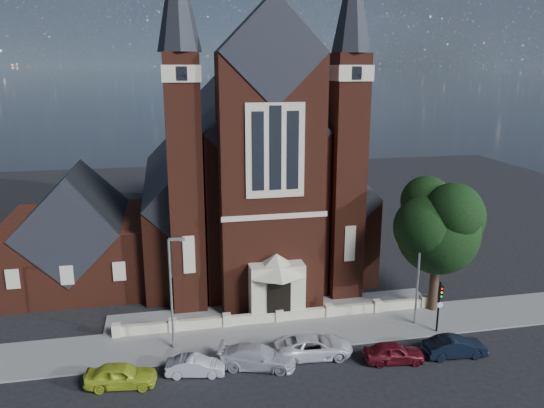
{
  "coord_description": "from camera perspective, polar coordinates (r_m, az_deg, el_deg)",
  "views": [
    {
      "loc": [
        -8.02,
        -29.67,
        18.99
      ],
      "look_at": [
        0.6,
        12.0,
        7.92
      ],
      "focal_mm": 35.0,
      "sensor_mm": 36.0,
      "label": 1
    }
  ],
  "objects": [
    {
      "name": "car_white_suv",
      "position": [
        37.04,
        4.48,
        -14.99
      ],
      "size": [
        5.42,
        2.73,
        1.47
      ],
      "primitive_type": "imported",
      "rotation": [
        0.0,
        0.0,
        1.52
      ],
      "color": "white",
      "rests_on": "ground"
    },
    {
      "name": "parish_hall",
      "position": [
        50.6,
        -20.24,
        -3.57
      ],
      "size": [
        12.0,
        12.2,
        10.24
      ],
      "color": "#512215",
      "rests_on": "ground"
    },
    {
      "name": "car_lime_van",
      "position": [
        35.19,
        -15.94,
        -17.29
      ],
      "size": [
        4.48,
        2.26,
        1.46
      ],
      "primitive_type": "imported",
      "rotation": [
        0.0,
        0.0,
        1.44
      ],
      "color": "#ABBF26",
      "rests_on": "ground"
    },
    {
      "name": "street_tree",
      "position": [
        42.68,
        17.79,
        -2.51
      ],
      "size": [
        6.4,
        6.6,
        10.7
      ],
      "color": "black",
      "rests_on": "ground"
    },
    {
      "name": "car_silver_a",
      "position": [
        35.41,
        -8.23,
        -16.86
      ],
      "size": [
        3.87,
        1.88,
        1.22
      ],
      "primitive_type": "imported",
      "rotation": [
        0.0,
        0.0,
        1.41
      ],
      "color": "#B2B3BA",
      "rests_on": "ground"
    },
    {
      "name": "car_navy",
      "position": [
        38.96,
        19.09,
        -14.31
      ],
      "size": [
        4.28,
        1.71,
        1.38
      ],
      "primitive_type": "imported",
      "rotation": [
        0.0,
        0.0,
        1.51
      ],
      "color": "black",
      "rests_on": "ground"
    },
    {
      "name": "car_silver_b",
      "position": [
        35.79,
        -1.6,
        -16.11
      ],
      "size": [
        5.4,
        3.46,
        1.46
      ],
      "primitive_type": "imported",
      "rotation": [
        0.0,
        0.0,
        1.26
      ],
      "color": "silver",
      "rests_on": "ground"
    },
    {
      "name": "street_lamp_right",
      "position": [
        40.85,
        15.6,
        -6.61
      ],
      "size": [
        1.16,
        0.22,
        8.09
      ],
      "color": "gray",
      "rests_on": "ground"
    },
    {
      "name": "forecourt_wall",
      "position": [
        41.63,
        0.74,
        -12.56
      ],
      "size": [
        24.0,
        0.4,
        0.9
      ],
      "primitive_type": "cube",
      "color": "#BDB596",
      "rests_on": "ground"
    },
    {
      "name": "car_dark_red",
      "position": [
        37.2,
        12.97,
        -15.31
      ],
      "size": [
        4.17,
        2.15,
        1.36
      ],
      "primitive_type": "imported",
      "rotation": [
        0.0,
        0.0,
        1.43
      ],
      "color": "#570E19",
      "rests_on": "ground"
    },
    {
      "name": "traffic_signal",
      "position": [
        40.76,
        17.58,
        -9.89
      ],
      "size": [
        0.28,
        0.42,
        4.0
      ],
      "color": "black",
      "rests_on": "ground"
    },
    {
      "name": "street_lamp_left",
      "position": [
        36.62,
        -10.69,
        -8.83
      ],
      "size": [
        1.16,
        0.22,
        8.09
      ],
      "color": "gray",
      "rests_on": "ground"
    },
    {
      "name": "pavement_strip",
      "position": [
        39.91,
        1.38,
        -13.84
      ],
      "size": [
        60.0,
        5.0,
        0.12
      ],
      "primitive_type": "cube",
      "color": "slate",
      "rests_on": "ground"
    },
    {
      "name": "ground",
      "position": [
        49.2,
        -1.4,
        -8.13
      ],
      "size": [
        120.0,
        120.0,
        0.0
      ],
      "primitive_type": "plane",
      "color": "black",
      "rests_on": "ground"
    },
    {
      "name": "forecourt_paving",
      "position": [
        43.38,
        0.17,
        -11.38
      ],
      "size": [
        26.0,
        3.0,
        0.14
      ],
      "primitive_type": "cube",
      "color": "slate",
      "rests_on": "ground"
    },
    {
      "name": "church",
      "position": [
        54.31,
        -2.96,
        3.09
      ],
      "size": [
        20.01,
        34.9,
        29.2
      ],
      "color": "#512215",
      "rests_on": "ground"
    }
  ]
}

